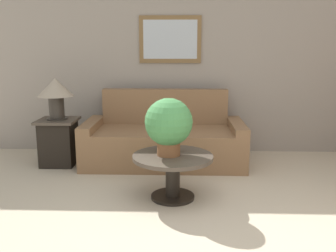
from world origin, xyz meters
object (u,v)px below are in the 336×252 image
at_px(coffee_table, 173,167).
at_px(couch_main, 164,141).
at_px(table_lamp, 56,92).
at_px(side_table, 59,142).
at_px(potted_plant_on_table, 169,124).

bearing_deg(coffee_table, couch_main, 96.72).
distance_m(coffee_table, table_lamp, 2.03).
distance_m(side_table, potted_plant_on_table, 1.94).
height_order(coffee_table, potted_plant_on_table, potted_plant_on_table).
height_order(table_lamp, potted_plant_on_table, table_lamp).
xyz_separation_m(coffee_table, side_table, (-1.56, 1.11, -0.02)).
height_order(couch_main, table_lamp, table_lamp).
bearing_deg(side_table, couch_main, 5.50).
distance_m(couch_main, potted_plant_on_table, 1.34).
height_order(couch_main, side_table, couch_main).
xyz_separation_m(couch_main, coffee_table, (0.15, -1.25, 0.03)).
distance_m(coffee_table, side_table, 1.92).
bearing_deg(coffee_table, side_table, 144.62).
bearing_deg(potted_plant_on_table, table_lamp, 144.00).
height_order(side_table, potted_plant_on_table, potted_plant_on_table).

